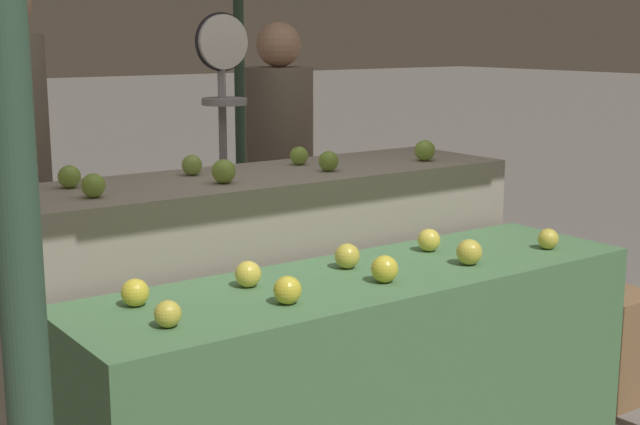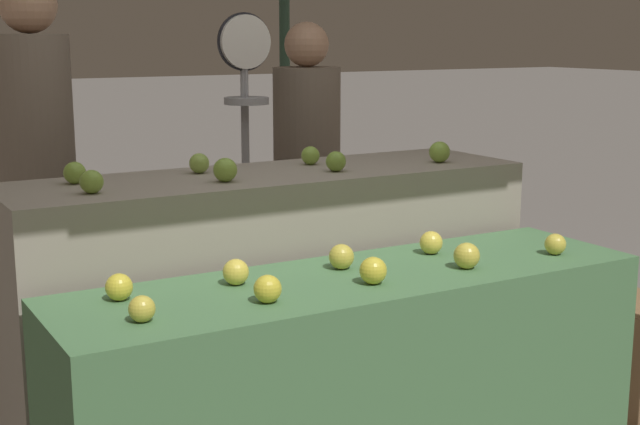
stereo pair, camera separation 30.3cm
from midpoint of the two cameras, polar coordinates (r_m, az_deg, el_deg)
name	(u,v)px [view 1 (the left image)]	position (r m, az deg, el deg)	size (l,w,h in m)	color
display_counter_front	(364,396)	(2.98, -0.11, -11.72)	(1.97, 0.55, 0.83)	#4C7A4C
display_counter_back	(266,314)	(3.42, -6.02, -6.50)	(1.97, 0.55, 1.08)	gray
apple_front_0	(168,314)	(2.40, -13.33, -6.39)	(0.07, 0.07, 0.07)	gold
apple_front_1	(288,290)	(2.55, -5.52, -5.02)	(0.08, 0.08, 0.08)	gold
apple_front_2	(385,269)	(2.75, 1.01, -3.68)	(0.09, 0.09, 0.09)	gold
apple_front_3	(469,252)	(2.98, 6.68, -2.57)	(0.09, 0.09, 0.09)	gold
apple_front_4	(548,239)	(3.24, 11.83, -1.69)	(0.07, 0.07, 0.07)	gold
apple_front_5	(135,293)	(2.60, -15.07, -5.02)	(0.08, 0.08, 0.08)	gold
apple_front_6	(248,274)	(2.73, -7.82, -3.97)	(0.08, 0.08, 0.08)	yellow
apple_front_7	(347,256)	(2.91, -1.25, -2.84)	(0.08, 0.08, 0.08)	gold
apple_front_8	(429,240)	(3.15, 4.27, -1.80)	(0.08, 0.08, 0.08)	yellow
apple_back_0	(93,186)	(2.91, -17.24, 1.63)	(0.08, 0.08, 0.08)	#84AD3D
apple_back_1	(224,171)	(3.08, -9.00, 2.60)	(0.08, 0.08, 0.08)	#84AD3D
apple_back_2	(329,161)	(3.32, -2.07, 3.28)	(0.08, 0.08, 0.08)	#7AA338
apple_back_3	(425,151)	(3.60, 4.34, 3.96)	(0.08, 0.08, 0.08)	#84AD3D
apple_back_4	(69,177)	(3.11, -18.47, 2.17)	(0.08, 0.08, 0.08)	#84AD3D
apple_back_5	(192,165)	(3.28, -10.84, 2.98)	(0.07, 0.07, 0.07)	#8EB247
apple_back_6	(299,156)	(3.49, -3.85, 3.63)	(0.07, 0.07, 0.07)	#84AD3D
produce_scale	(224,121)	(4.00, -8.37, 5.82)	(0.25, 0.20, 1.68)	#99999E
person_vendor_at_scale	(280,165)	(4.39, -4.57, 3.06)	(0.34, 0.34, 1.64)	#2D2D38
person_customer_left	(11,159)	(3.92, -21.28, 3.17)	(0.39, 0.39, 1.82)	#2D2D38
wooden_crate_side	(583,343)	(4.09, 14.47, -8.16)	(0.48, 0.48, 0.48)	olive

